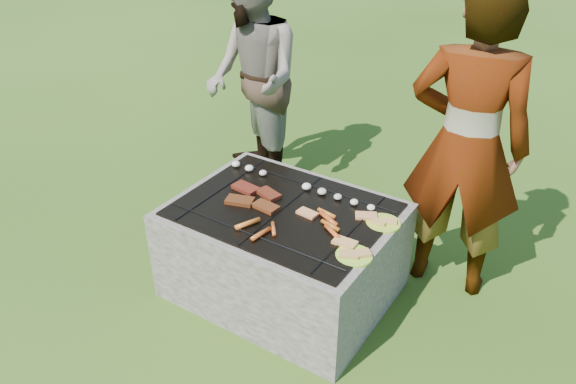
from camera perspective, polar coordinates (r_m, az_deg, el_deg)
name	(u,v)px	position (r m, az deg, el deg)	size (l,w,h in m)	color
lawn	(284,288)	(3.69, -0.43, -9.73)	(60.00, 60.00, 0.00)	#284B12
fire_pit	(284,253)	(3.51, -0.45, -6.23)	(1.30, 1.00, 0.62)	gray
mushrooms	(297,184)	(3.54, 0.97, 0.85)	(1.05, 0.06, 0.04)	#EFE8CA
pork_slabs	(254,197)	(3.42, -3.51, -0.48)	(0.40, 0.29, 0.02)	maroon
sausages	(298,225)	(3.16, 1.06, -3.35)	(0.55, 0.48, 0.03)	orange
bread_on_grate	(341,224)	(3.18, 5.37, -3.28)	(0.45, 0.40, 0.02)	#E6B176
plate_far	(383,223)	(3.25, 9.65, -3.11)	(0.24, 0.24, 0.03)	#FDFF3C
plate_near	(354,255)	(2.97, 6.74, -6.40)	(0.20, 0.20, 0.03)	#E7FF3C
cook	(466,146)	(3.40, 17.67, 4.46)	(0.71, 0.46, 1.94)	gray
bystander	(253,80)	(4.49, -3.60, 11.32)	(0.88, 0.69, 1.81)	#A79B8B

